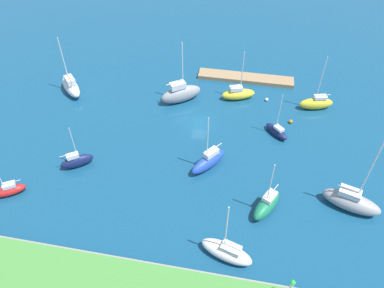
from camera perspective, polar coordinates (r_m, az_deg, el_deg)
water at (r=63.76m, az=1.14°, el=3.19°), size 160.00×160.00×0.00m
pier_dock at (r=75.26m, az=8.30°, el=10.10°), size 18.84×3.12×0.75m
breakwater at (r=45.71m, az=-5.37°, el=-19.70°), size 58.99×2.59×1.04m
harbor_beacon at (r=43.22m, az=15.04°, el=-20.79°), size 0.56×0.56×3.73m
sailboat_navy_off_beacon at (r=58.33m, az=-17.43°, el=-2.51°), size 4.91×4.08×7.61m
sailboat_yellow_far_north at (r=69.32m, az=7.16°, el=7.75°), size 6.59×4.11×9.72m
sailboat_gray_inner_mooring at (r=54.72m, az=23.45°, el=-8.13°), size 8.14×4.85×12.93m
sailboat_white_west_end at (r=73.90m, az=-18.27°, el=8.54°), size 6.62×6.91×11.14m
sailboat_green_lone_south at (r=51.27m, az=11.53°, el=-9.14°), size 4.62×6.26×9.19m
sailboat_red_outer_mooring at (r=58.27m, az=-26.58°, el=-6.41°), size 4.85×3.80×8.05m
sailboat_blue_far_south at (r=55.48m, az=2.57°, el=-2.64°), size 5.48×6.43×9.84m
sailboat_navy_lone_north at (r=62.69m, az=12.99°, el=1.98°), size 4.38×4.49×7.97m
sailboat_yellow_along_channel at (r=69.98m, az=18.71°, el=6.03°), size 6.35×3.40×10.66m
sailboat_gray_by_breakwater at (r=67.87m, az=-1.74°, el=7.84°), size 7.71×6.43×11.82m
sailboat_white_mid_basin at (r=46.56m, az=5.40°, el=-16.26°), size 6.95×4.04×9.72m
mooring_buoy_white at (r=70.06m, az=11.51°, el=6.77°), size 0.62×0.62×0.62m
mooring_buoy_orange at (r=65.91m, az=15.06°, el=3.38°), size 0.65×0.65×0.65m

